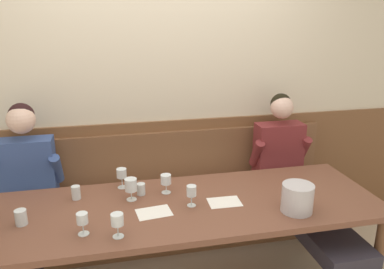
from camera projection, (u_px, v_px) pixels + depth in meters
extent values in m
cube|color=beige|center=(158.00, 77.00, 3.15)|extent=(6.80, 0.08, 2.80)
cube|color=brown|center=(161.00, 177.00, 3.36)|extent=(6.80, 0.03, 1.03)
cube|color=brown|center=(166.00, 219.00, 3.24)|extent=(2.90, 0.42, 0.44)
cube|color=brown|center=(165.00, 193.00, 3.17)|extent=(2.84, 0.39, 0.05)
cube|color=brown|center=(161.00, 157.00, 3.27)|extent=(2.90, 0.04, 0.45)
cube|color=brown|center=(181.00, 207.00, 2.43)|extent=(2.60, 0.85, 0.04)
cylinder|color=brown|center=(377.00, 263.00, 2.46)|extent=(0.07, 0.07, 0.69)
cylinder|color=brown|center=(319.00, 211.00, 3.13)|extent=(0.07, 0.07, 0.69)
cube|color=#312A38|center=(17.00, 256.00, 2.40)|extent=(0.33, 1.15, 0.11)
cube|color=#344B87|center=(29.00, 172.00, 2.87)|extent=(0.39, 0.18, 0.52)
sphere|color=beige|center=(21.00, 120.00, 2.74)|extent=(0.20, 0.20, 0.20)
sphere|color=black|center=(21.00, 116.00, 2.75)|extent=(0.19, 0.19, 0.19)
cylinder|color=#344B87|center=(57.00, 169.00, 2.87)|extent=(0.08, 0.20, 0.27)
cube|color=#2E2B36|center=(310.00, 220.00, 2.81)|extent=(0.34, 1.15, 0.11)
cube|color=maroon|center=(278.00, 152.00, 3.29)|extent=(0.40, 0.18, 0.52)
sphere|color=beige|center=(282.00, 107.00, 3.16)|extent=(0.19, 0.19, 0.19)
sphere|color=black|center=(281.00, 104.00, 3.17)|extent=(0.18, 0.18, 0.18)
cylinder|color=maroon|center=(257.00, 153.00, 3.20)|extent=(0.08, 0.20, 0.27)
cylinder|color=maroon|center=(303.00, 150.00, 3.29)|extent=(0.08, 0.20, 0.27)
cylinder|color=#B8B4BA|center=(297.00, 198.00, 2.32)|extent=(0.19, 0.19, 0.18)
cylinder|color=silver|center=(166.00, 192.00, 2.59)|extent=(0.06, 0.06, 0.00)
cylinder|color=silver|center=(166.00, 188.00, 2.58)|extent=(0.01, 0.01, 0.06)
cylinder|color=silver|center=(166.00, 179.00, 2.56)|extent=(0.07, 0.07, 0.06)
cylinder|color=silver|center=(191.00, 205.00, 2.41)|extent=(0.06, 0.06, 0.00)
cylinder|color=silver|center=(191.00, 200.00, 2.40)|extent=(0.01, 0.01, 0.07)
cylinder|color=silver|center=(191.00, 191.00, 2.38)|extent=(0.06, 0.06, 0.07)
cylinder|color=#F3D07F|center=(191.00, 194.00, 2.39)|extent=(0.06, 0.06, 0.02)
cylinder|color=silver|center=(118.00, 236.00, 2.07)|extent=(0.06, 0.06, 0.00)
cylinder|color=silver|center=(118.00, 230.00, 2.06)|extent=(0.01, 0.01, 0.07)
cylinder|color=silver|center=(117.00, 219.00, 2.04)|extent=(0.07, 0.07, 0.07)
cylinder|color=#E8E68C|center=(117.00, 223.00, 2.05)|extent=(0.06, 0.06, 0.02)
cylinder|color=silver|center=(84.00, 234.00, 2.10)|extent=(0.06, 0.06, 0.00)
cylinder|color=silver|center=(83.00, 228.00, 2.09)|extent=(0.01, 0.01, 0.06)
cylinder|color=silver|center=(82.00, 218.00, 2.07)|extent=(0.06, 0.06, 0.06)
cylinder|color=#F2E284|center=(83.00, 222.00, 2.07)|extent=(0.06, 0.06, 0.02)
cylinder|color=silver|center=(132.00, 199.00, 2.49)|extent=(0.07, 0.07, 0.00)
cylinder|color=silver|center=(131.00, 195.00, 2.48)|extent=(0.01, 0.01, 0.06)
cylinder|color=silver|center=(131.00, 185.00, 2.46)|extent=(0.08, 0.08, 0.08)
cylinder|color=#F6E783|center=(131.00, 189.00, 2.47)|extent=(0.07, 0.07, 0.02)
cylinder|color=silver|center=(122.00, 187.00, 2.66)|extent=(0.07, 0.07, 0.00)
cylinder|color=silver|center=(122.00, 182.00, 2.65)|extent=(0.01, 0.01, 0.07)
cylinder|color=silver|center=(122.00, 173.00, 2.63)|extent=(0.07, 0.07, 0.06)
cylinder|color=#E4D988|center=(122.00, 176.00, 2.64)|extent=(0.06, 0.06, 0.03)
cylinder|color=silver|center=(141.00, 189.00, 2.55)|extent=(0.06, 0.06, 0.08)
cylinder|color=silver|center=(21.00, 217.00, 2.18)|extent=(0.07, 0.07, 0.09)
cylinder|color=silver|center=(76.00, 193.00, 2.49)|extent=(0.06, 0.06, 0.09)
cube|color=white|center=(224.00, 202.00, 2.45)|extent=(0.21, 0.16, 0.00)
cube|color=white|center=(154.00, 212.00, 2.33)|extent=(0.23, 0.17, 0.00)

